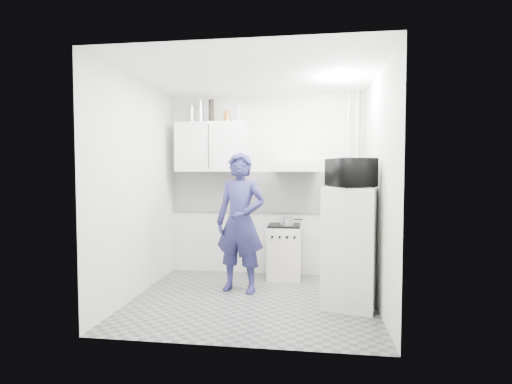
# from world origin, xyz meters

# --- Properties ---
(floor) EXTENTS (2.80, 2.80, 0.00)m
(floor) POSITION_xyz_m (0.00, 0.00, 0.00)
(floor) COLOR slate
(floor) RESTS_ON ground
(ceiling) EXTENTS (2.80, 2.80, 0.00)m
(ceiling) POSITION_xyz_m (0.00, 0.00, 2.60)
(ceiling) COLOR white
(ceiling) RESTS_ON wall_back
(wall_back) EXTENTS (2.80, 0.00, 2.80)m
(wall_back) POSITION_xyz_m (0.00, 1.25, 1.30)
(wall_back) COLOR silver
(wall_back) RESTS_ON floor
(wall_left) EXTENTS (0.00, 2.60, 2.60)m
(wall_left) POSITION_xyz_m (-1.40, 0.00, 1.30)
(wall_left) COLOR silver
(wall_left) RESTS_ON floor
(wall_right) EXTENTS (0.00, 2.60, 2.60)m
(wall_right) POSITION_xyz_m (1.40, 0.00, 1.30)
(wall_right) COLOR silver
(wall_right) RESTS_ON floor
(person) EXTENTS (0.70, 0.53, 1.74)m
(person) POSITION_xyz_m (-0.20, 0.33, 0.87)
(person) COLOR #242251
(person) RESTS_ON floor
(stove) EXTENTS (0.46, 0.46, 0.73)m
(stove) POSITION_xyz_m (0.31, 1.00, 0.37)
(stove) COLOR silver
(stove) RESTS_ON floor
(fridge) EXTENTS (0.66, 0.66, 1.33)m
(fridge) POSITION_xyz_m (1.10, -0.06, 0.66)
(fridge) COLOR white
(fridge) RESTS_ON floor
(stove_top) EXTENTS (0.44, 0.44, 0.03)m
(stove_top) POSITION_xyz_m (0.31, 1.00, 0.75)
(stove_top) COLOR black
(stove_top) RESTS_ON stove
(saucepan) EXTENTS (0.18, 0.18, 0.10)m
(saucepan) POSITION_xyz_m (0.34, 0.95, 0.81)
(saucepan) COLOR silver
(saucepan) RESTS_ON stove_top
(microwave) EXTENTS (0.67, 0.55, 0.32)m
(microwave) POSITION_xyz_m (1.10, -0.06, 1.49)
(microwave) COLOR black
(microwave) RESTS_ON fridge
(bottle_b) EXTENTS (0.06, 0.06, 0.25)m
(bottle_b) POSITION_xyz_m (-1.05, 1.07, 2.32)
(bottle_b) COLOR silver
(bottle_b) RESTS_ON upper_cabinet
(bottle_c) EXTENTS (0.08, 0.08, 0.31)m
(bottle_c) POSITION_xyz_m (-0.91, 1.07, 2.36)
(bottle_c) COLOR silver
(bottle_c) RESTS_ON upper_cabinet
(bottle_d) EXTENTS (0.07, 0.07, 0.33)m
(bottle_d) POSITION_xyz_m (-0.75, 1.07, 2.36)
(bottle_d) COLOR black
(bottle_d) RESTS_ON upper_cabinet
(canister_b) EXTENTS (0.09, 0.09, 0.16)m
(canister_b) POSITION_xyz_m (-0.53, 1.07, 2.28)
(canister_b) COLOR brown
(canister_b) RESTS_ON upper_cabinet
(bottle_e) EXTENTS (0.06, 0.06, 0.24)m
(bottle_e) POSITION_xyz_m (-0.36, 1.07, 2.32)
(bottle_e) COLOR #B2B7BC
(bottle_e) RESTS_ON upper_cabinet
(upper_cabinet) EXTENTS (1.00, 0.35, 0.70)m
(upper_cabinet) POSITION_xyz_m (-0.75, 1.07, 1.85)
(upper_cabinet) COLOR white
(upper_cabinet) RESTS_ON wall_back
(range_hood) EXTENTS (0.60, 0.50, 0.14)m
(range_hood) POSITION_xyz_m (0.45, 1.00, 1.57)
(range_hood) COLOR silver
(range_hood) RESTS_ON wall_back
(backsplash) EXTENTS (2.74, 0.03, 0.60)m
(backsplash) POSITION_xyz_m (0.00, 1.24, 1.20)
(backsplash) COLOR white
(backsplash) RESTS_ON wall_back
(pipe_a) EXTENTS (0.05, 0.05, 2.60)m
(pipe_a) POSITION_xyz_m (1.30, 1.17, 1.30)
(pipe_a) COLOR silver
(pipe_a) RESTS_ON floor
(pipe_b) EXTENTS (0.04, 0.04, 2.60)m
(pipe_b) POSITION_xyz_m (1.18, 1.17, 1.30)
(pipe_b) COLOR silver
(pipe_b) RESTS_ON floor
(ceiling_spot_fixture) EXTENTS (0.10, 0.10, 0.02)m
(ceiling_spot_fixture) POSITION_xyz_m (1.00, 0.20, 2.57)
(ceiling_spot_fixture) COLOR white
(ceiling_spot_fixture) RESTS_ON ceiling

